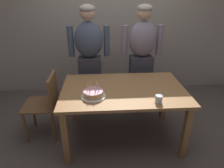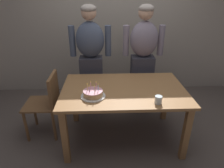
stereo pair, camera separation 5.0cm
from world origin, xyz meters
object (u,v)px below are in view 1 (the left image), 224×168
object	(u,v)px
person_woman_cardigan	(141,59)
birthday_cake	(93,94)
dining_chair	(47,101)
water_glass_near	(159,99)
person_man_bearded	(90,60)

from	to	relation	value
person_woman_cardigan	birthday_cake	bearing A→B (deg)	51.26
birthday_cake	person_woman_cardigan	bearing A→B (deg)	51.26
person_woman_cardigan	dining_chair	size ratio (longest dim) A/B	1.90
birthday_cake	water_glass_near	xyz separation A→B (m)	(0.70, -0.17, 0.01)
dining_chair	birthday_cake	bearing A→B (deg)	61.60
person_woman_cardigan	person_man_bearded	bearing A→B (deg)	0.00
water_glass_near	dining_chair	bearing A→B (deg)	158.86
person_woman_cardigan	dining_chair	world-z (taller)	person_woman_cardigan
birthday_cake	person_woman_cardigan	size ratio (longest dim) A/B	0.17
person_woman_cardigan	dining_chair	distance (m)	1.49
birthday_cake	water_glass_near	size ratio (longest dim) A/B	3.26
water_glass_near	person_man_bearded	world-z (taller)	person_man_bearded
water_glass_near	person_woman_cardigan	distance (m)	1.07
birthday_cake	dining_chair	distance (m)	0.76
person_man_bearded	person_woman_cardigan	world-z (taller)	same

